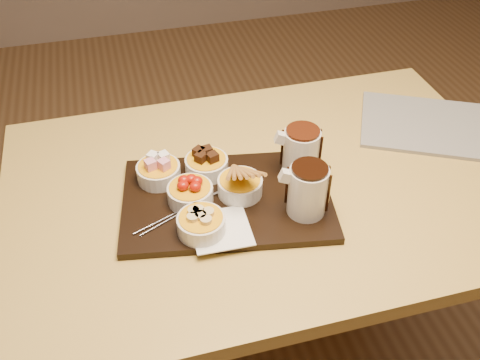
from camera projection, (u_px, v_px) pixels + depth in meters
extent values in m
plane|color=brown|center=(258.00, 356.00, 1.74)|extent=(5.00, 5.00, 0.00)
cube|color=gold|center=(265.00, 188.00, 1.26)|extent=(1.20, 0.80, 0.04)
cylinder|color=gold|center=(62.00, 239.00, 1.65)|extent=(0.06, 0.06, 0.71)
cylinder|color=gold|center=(381.00, 180.00, 1.86)|extent=(0.06, 0.06, 0.71)
cube|color=black|center=(227.00, 200.00, 1.19)|extent=(0.50, 0.37, 0.02)
cube|color=white|center=(221.00, 229.00, 1.11)|extent=(0.12, 0.12, 0.00)
cylinder|color=beige|center=(159.00, 173.00, 1.22)|extent=(0.10, 0.10, 0.04)
cylinder|color=beige|center=(207.00, 166.00, 1.24)|extent=(0.10, 0.10, 0.04)
cylinder|color=beige|center=(190.00, 194.00, 1.16)|extent=(0.10, 0.10, 0.04)
cylinder|color=beige|center=(240.00, 186.00, 1.18)|extent=(0.10, 0.10, 0.04)
cylinder|color=beige|center=(201.00, 225.00, 1.09)|extent=(0.10, 0.10, 0.04)
cylinder|color=silver|center=(308.00, 191.00, 1.11)|extent=(0.09, 0.09, 0.11)
cylinder|color=silver|center=(301.00, 153.00, 1.21)|extent=(0.09, 0.09, 0.11)
cube|color=beige|center=(424.00, 125.00, 1.42)|extent=(0.41, 0.38, 0.01)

